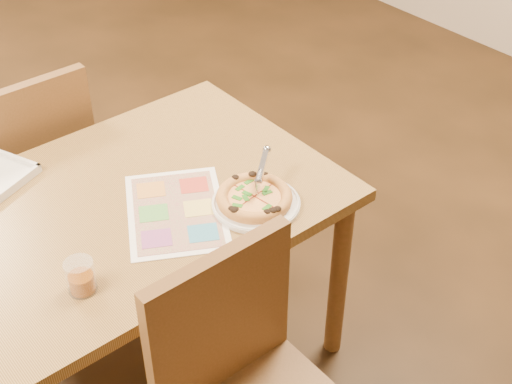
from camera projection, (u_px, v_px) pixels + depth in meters
dining_table at (116, 230)px, 2.10m from camera, size 1.30×0.85×0.72m
chair_near at (244, 373)px, 1.78m from camera, size 0.42×0.42×0.47m
chair_far at (31, 158)px, 2.51m from camera, size 0.42×0.42×0.47m
plate at (256, 204)px, 2.05m from camera, size 0.32×0.32×0.01m
pizza at (254, 197)px, 2.05m from camera, size 0.22×0.22×0.03m
pizza_cutter at (261, 170)px, 2.06m from camera, size 0.12×0.10×0.09m
glass_tumbler at (81, 278)px, 1.77m from camera, size 0.07×0.07×0.09m
menu at (176, 211)px, 2.03m from camera, size 0.43×0.47×0.00m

